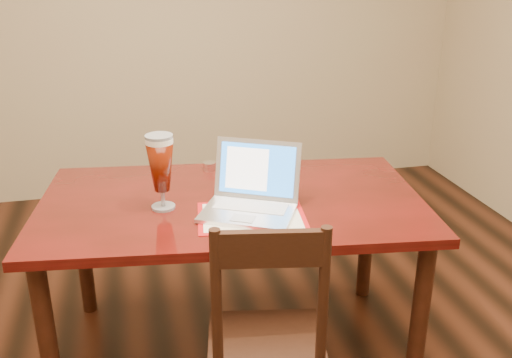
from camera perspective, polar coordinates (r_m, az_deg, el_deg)
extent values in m
cube|color=tan|center=(4.28, -9.44, 16.11)|extent=(4.50, 0.01, 2.70)
cube|color=#520D0B|center=(2.45, -2.44, -2.45)|extent=(1.73, 1.11, 0.04)
cylinder|color=black|center=(2.39, -20.10, -15.15)|extent=(0.07, 0.07, 0.72)
cylinder|color=black|center=(2.47, 16.03, -13.32)|extent=(0.07, 0.07, 0.72)
cylinder|color=black|center=(3.01, -16.93, -6.65)|extent=(0.07, 0.07, 0.72)
cylinder|color=black|center=(3.08, 11.02, -5.47)|extent=(0.07, 0.07, 0.72)
cube|color=#AE1011|center=(2.28, -0.45, -3.74)|extent=(0.46, 0.36, 0.00)
cube|color=silver|center=(2.28, -0.45, -3.70)|extent=(0.42, 0.31, 0.00)
cube|color=silver|center=(2.28, -0.85, -3.42)|extent=(0.43, 0.39, 0.02)
cube|color=silver|center=(2.32, -0.53, -2.71)|extent=(0.31, 0.24, 0.00)
cube|color=#B7B7BC|center=(2.22, -1.33, -3.95)|extent=(0.11, 0.10, 0.00)
cube|color=silver|center=(2.37, 0.13, 0.96)|extent=(0.35, 0.23, 0.24)
cube|color=blue|center=(2.37, 0.10, 0.95)|extent=(0.31, 0.20, 0.20)
cube|color=white|center=(2.38, -0.92, 1.04)|extent=(0.18, 0.12, 0.17)
cylinder|color=silver|center=(2.38, -9.24, -2.76)|extent=(0.10, 0.10, 0.01)
cylinder|color=silver|center=(2.37, -9.30, -1.87)|extent=(0.02, 0.02, 0.07)
cylinder|color=beige|center=(2.28, -9.67, 3.82)|extent=(0.11, 0.11, 0.02)
cylinder|color=silver|center=(2.28, -9.69, 4.22)|extent=(0.11, 0.11, 0.01)
cylinder|color=silver|center=(2.76, -4.68, 1.27)|extent=(0.06, 0.06, 0.04)
cylinder|color=silver|center=(2.74, -1.83, 1.12)|extent=(0.06, 0.06, 0.04)
cube|color=black|center=(2.14, 1.03, -16.41)|extent=(0.48, 0.46, 0.04)
cylinder|color=black|center=(1.84, -3.96, -12.52)|extent=(0.04, 0.04, 0.53)
cylinder|color=black|center=(1.86, 6.72, -12.19)|extent=(0.04, 0.04, 0.53)
cube|color=black|center=(1.74, 1.47, -6.98)|extent=(0.34, 0.09, 0.12)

